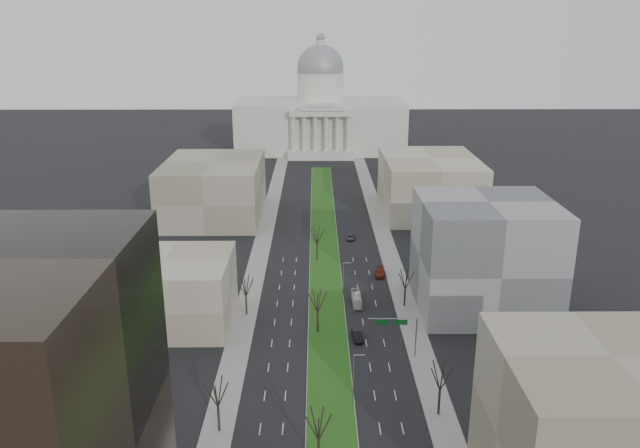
{
  "coord_description": "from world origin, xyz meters",
  "views": [
    {
      "loc": [
        -2.32,
        -33.21,
        59.74
      ],
      "look_at": [
        -1.35,
        106.0,
        14.62
      ],
      "focal_mm": 35.0,
      "sensor_mm": 36.0,
      "label": 1
    }
  ],
  "objects_px": {
    "car_black": "(357,336)",
    "car_grey_far": "(351,237)",
    "car_red": "(380,272)",
    "box_van": "(357,299)"
  },
  "relations": [
    {
      "from": "car_black",
      "to": "car_red",
      "type": "bearing_deg",
      "value": 70.68
    },
    {
      "from": "car_grey_far",
      "to": "car_red",
      "type": "bearing_deg",
      "value": -71.05
    },
    {
      "from": "car_black",
      "to": "box_van",
      "type": "bearing_deg",
      "value": 80.89
    },
    {
      "from": "car_red",
      "to": "car_black",
      "type": "bearing_deg",
      "value": -94.46
    },
    {
      "from": "car_red",
      "to": "car_grey_far",
      "type": "height_order",
      "value": "car_red"
    },
    {
      "from": "car_black",
      "to": "box_van",
      "type": "height_order",
      "value": "box_van"
    },
    {
      "from": "box_van",
      "to": "car_red",
      "type": "bearing_deg",
      "value": 66.38
    },
    {
      "from": "car_grey_far",
      "to": "car_black",
      "type": "bearing_deg",
      "value": -84.88
    },
    {
      "from": "car_black",
      "to": "car_grey_far",
      "type": "distance_m",
      "value": 59.73
    },
    {
      "from": "car_black",
      "to": "car_red",
      "type": "height_order",
      "value": "car_black"
    }
  ]
}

